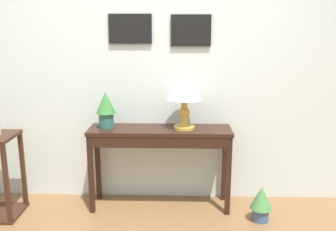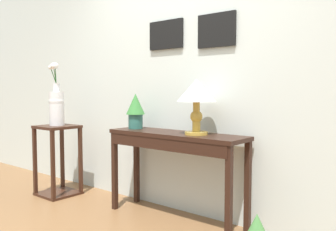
# 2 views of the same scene
# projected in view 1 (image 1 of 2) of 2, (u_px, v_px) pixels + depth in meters

# --- Properties ---
(back_wall_with_art) EXTENTS (9.00, 0.13, 2.80)m
(back_wall_with_art) POSITION_uv_depth(u_px,v_px,m) (154.00, 58.00, 3.55)
(back_wall_with_art) COLOR silver
(back_wall_with_art) RESTS_ON ground
(console_table) EXTENTS (1.31, 0.36, 0.78)m
(console_table) POSITION_uv_depth(u_px,v_px,m) (160.00, 141.00, 3.43)
(console_table) COLOR black
(console_table) RESTS_ON ground
(table_lamp) EXTENTS (0.33, 0.33, 0.46)m
(table_lamp) POSITION_uv_depth(u_px,v_px,m) (184.00, 93.00, 3.34)
(table_lamp) COLOR gold
(table_lamp) RESTS_ON console_table
(potted_plant_on_console) EXTENTS (0.18, 0.18, 0.34)m
(potted_plant_on_console) POSITION_uv_depth(u_px,v_px,m) (106.00, 108.00, 3.40)
(potted_plant_on_console) COLOR #2D665B
(potted_plant_on_console) RESTS_ON console_table
(potted_plant_floor) EXTENTS (0.19, 0.19, 0.32)m
(potted_plant_floor) POSITION_uv_depth(u_px,v_px,m) (261.00, 202.00, 3.28)
(potted_plant_floor) COLOR #3D5684
(potted_plant_floor) RESTS_ON ground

